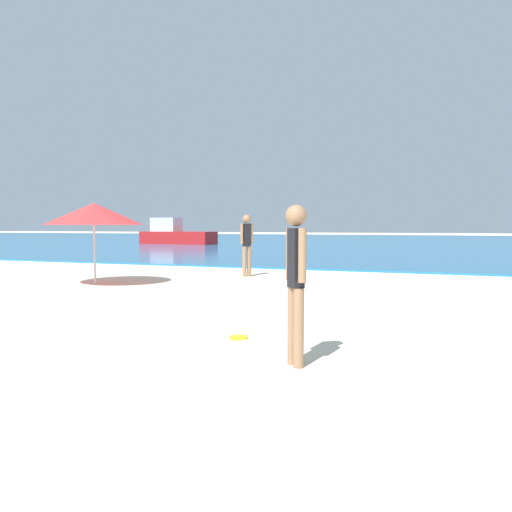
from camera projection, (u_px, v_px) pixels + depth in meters
water at (404, 242)px, 43.38m from camera, size 160.00×60.00×0.06m
person_standing at (296, 275)px, 4.92m from camera, size 0.27×0.30×1.60m
frisbee at (238, 337)px, 6.17m from camera, size 0.23×0.23×0.03m
person_distant at (247, 241)px, 13.68m from camera, size 0.27×0.32×1.70m
boat_near at (175, 235)px, 36.86m from camera, size 5.80×2.22×1.93m
beach_umbrella at (94, 214)px, 11.72m from camera, size 2.26×2.26×1.93m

